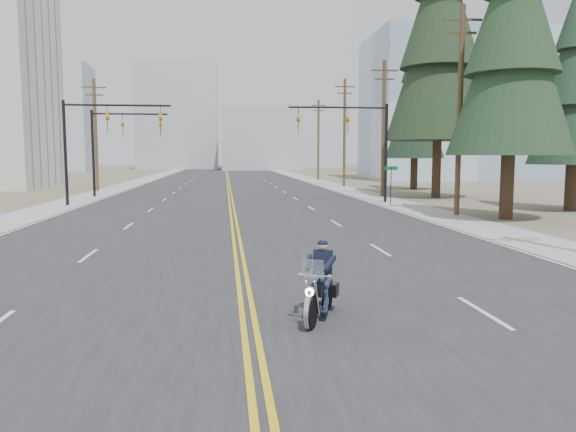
# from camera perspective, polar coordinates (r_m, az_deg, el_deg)

# --- Properties ---
(ground_plane) EXTENTS (400.00, 400.00, 0.00)m
(ground_plane) POSITION_cam_1_polar(r_m,az_deg,el_deg) (7.87, -2.70, -19.05)
(ground_plane) COLOR #776D56
(ground_plane) RESTS_ON ground
(road) EXTENTS (20.00, 200.00, 0.01)m
(road) POSITION_cam_1_polar(r_m,az_deg,el_deg) (77.18, -6.13, 3.64)
(road) COLOR #303033
(road) RESTS_ON ground
(sidewalk_left) EXTENTS (3.00, 200.00, 0.01)m
(sidewalk_left) POSITION_cam_1_polar(r_m,az_deg,el_deg) (77.96, -14.63, 3.50)
(sidewalk_left) COLOR #A5A5A0
(sidewalk_left) RESTS_ON ground
(sidewalk_right) EXTENTS (3.00, 200.00, 0.01)m
(sidewalk_right) POSITION_cam_1_polar(r_m,az_deg,el_deg) (78.10, 2.35, 3.70)
(sidewalk_right) COLOR #A5A5A0
(sidewalk_right) RESTS_ON ground
(traffic_mast_left) EXTENTS (7.10, 0.26, 7.00)m
(traffic_mast_left) POSITION_cam_1_polar(r_m,az_deg,el_deg) (40.05, -18.94, 8.10)
(traffic_mast_left) COLOR black
(traffic_mast_left) RESTS_ON ground
(traffic_mast_right) EXTENTS (7.10, 0.26, 7.00)m
(traffic_mast_right) POSITION_cam_1_polar(r_m,az_deg,el_deg) (40.25, 7.17, 8.37)
(traffic_mast_right) COLOR black
(traffic_mast_right) RESTS_ON ground
(traffic_mast_far) EXTENTS (6.10, 0.26, 7.00)m
(traffic_mast_far) POSITION_cam_1_polar(r_m,az_deg,el_deg) (47.95, -17.26, 7.71)
(traffic_mast_far) COLOR black
(traffic_mast_far) RESTS_ON ground
(street_sign) EXTENTS (0.90, 0.06, 2.62)m
(street_sign) POSITION_cam_1_polar(r_m,az_deg,el_deg) (38.80, 10.42, 3.77)
(street_sign) COLOR black
(street_sign) RESTS_ON ground
(utility_pole_b) EXTENTS (2.20, 0.30, 11.50)m
(utility_pole_b) POSITION_cam_1_polar(r_m,az_deg,el_deg) (32.88, 17.06, 10.49)
(utility_pole_b) COLOR brown
(utility_pole_b) RESTS_ON ground
(utility_pole_c) EXTENTS (2.20, 0.30, 11.00)m
(utility_pole_c) POSITION_cam_1_polar(r_m,az_deg,el_deg) (46.99, 9.67, 8.98)
(utility_pole_c) COLOR brown
(utility_pole_c) RESTS_ON ground
(utility_pole_d) EXTENTS (2.20, 0.30, 11.50)m
(utility_pole_d) POSITION_cam_1_polar(r_m,az_deg,el_deg) (61.54, 5.76, 8.58)
(utility_pole_d) COLOR brown
(utility_pole_d) RESTS_ON ground
(utility_pole_e) EXTENTS (2.20, 0.30, 11.00)m
(utility_pole_e) POSITION_cam_1_polar(r_m,az_deg,el_deg) (78.22, 3.10, 7.89)
(utility_pole_e) COLOR brown
(utility_pole_e) RESTS_ON ground
(utility_pole_left) EXTENTS (2.20, 0.30, 10.50)m
(utility_pole_left) POSITION_cam_1_polar(r_m,az_deg,el_deg) (56.44, -18.97, 7.99)
(utility_pole_left) COLOR brown
(utility_pole_left) RESTS_ON ground
(glass_building) EXTENTS (24.00, 16.00, 20.00)m
(glass_building) POSITION_cam_1_polar(r_m,az_deg,el_deg) (83.92, 16.60, 10.45)
(glass_building) COLOR #9EB5CC
(glass_building) RESTS_ON ground
(haze_bldg_a) EXTENTS (14.00, 12.00, 22.00)m
(haze_bldg_a) POSITION_cam_1_polar(r_m,az_deg,el_deg) (127.13, -22.52, 9.15)
(haze_bldg_a) COLOR #B7BCC6
(haze_bldg_a) RESTS_ON ground
(haze_bldg_b) EXTENTS (18.00, 14.00, 14.00)m
(haze_bldg_b) POSITION_cam_1_polar(r_m,az_deg,el_deg) (132.42, -2.82, 7.73)
(haze_bldg_b) COLOR #ADB2B7
(haze_bldg_b) RESTS_ON ground
(haze_bldg_c) EXTENTS (16.00, 12.00, 18.00)m
(haze_bldg_c) POSITION_cam_1_polar(r_m,az_deg,el_deg) (124.02, 12.73, 8.62)
(haze_bldg_c) COLOR #B7BCC6
(haze_bldg_c) RESTS_ON ground
(haze_bldg_d) EXTENTS (20.00, 15.00, 26.00)m
(haze_bldg_d) POSITION_cam_1_polar(r_m,az_deg,el_deg) (147.87, -11.09, 9.79)
(haze_bldg_d) COLOR #ADB2B7
(haze_bldg_d) RESTS_ON ground
(haze_bldg_e) EXTENTS (14.00, 14.00, 12.00)m
(haze_bldg_e) POSITION_cam_1_polar(r_m,az_deg,el_deg) (159.17, 2.76, 7.11)
(haze_bldg_e) COLOR #B7BCC6
(haze_bldg_e) RESTS_ON ground
(haze_bldg_f) EXTENTS (12.00, 12.00, 16.00)m
(haze_bldg_f) POSITION_cam_1_polar(r_m,az_deg,el_deg) (145.86, -26.55, 7.34)
(haze_bldg_f) COLOR #ADB2B7
(haze_bldg_f) RESTS_ON ground
(motorcyclist) EXTENTS (1.61, 2.24, 1.61)m
(motorcyclist) POSITION_cam_1_polar(r_m,az_deg,el_deg) (11.56, 3.22, -6.58)
(motorcyclist) COLOR black
(motorcyclist) RESTS_ON ground
(conifer_near) EXTENTS (6.37, 6.37, 16.85)m
(conifer_near) POSITION_cam_1_polar(r_m,az_deg,el_deg) (32.28, 21.92, 17.03)
(conifer_near) COLOR #382619
(conifer_near) RESTS_ON ground
(conifer_tall) EXTENTS (8.19, 8.19, 22.75)m
(conifer_tall) POSITION_cam_1_polar(r_m,az_deg,el_deg) (47.24, 15.22, 17.82)
(conifer_tall) COLOR #382619
(conifer_tall) RESTS_ON ground
(conifer_far) EXTENTS (5.76, 5.76, 15.43)m
(conifer_far) POSITION_cam_1_polar(r_m,az_deg,el_deg) (57.42, 12.85, 11.51)
(conifer_far) COLOR #382619
(conifer_far) RESTS_ON ground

